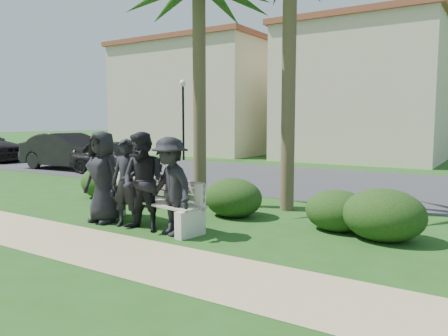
{
  "coord_description": "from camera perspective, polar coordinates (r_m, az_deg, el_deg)",
  "views": [
    {
      "loc": [
        5.56,
        -6.59,
        2.08
      ],
      "look_at": [
        0.68,
        1.0,
        1.11
      ],
      "focal_mm": 35.0,
      "sensor_mm": 36.0,
      "label": 1
    }
  ],
  "objects": [
    {
      "name": "ground",
      "position": [
        8.87,
        -7.27,
        -7.51
      ],
      "size": [
        160.0,
        160.0,
        0.0
      ],
      "primitive_type": "plane",
      "color": "#204B15",
      "rests_on": "ground"
    },
    {
      "name": "footpath",
      "position": [
        7.63,
        -16.13,
        -9.96
      ],
      "size": [
        30.0,
        1.6,
        0.01
      ],
      "primitive_type": "cube",
      "color": "tan",
      "rests_on": "ground"
    },
    {
      "name": "asphalt_street",
      "position": [
        15.75,
        11.79,
        -1.62
      ],
      "size": [
        160.0,
        8.0,
        0.01
      ],
      "primitive_type": "cube",
      "color": "#2D2D30",
      "rests_on": "ground"
    },
    {
      "name": "stucco_bldg_left",
      "position": [
        30.26,
        -2.8,
        9.08
      ],
      "size": [
        10.4,
        8.4,
        7.3
      ],
      "color": "beige",
      "rests_on": "ground"
    },
    {
      "name": "stucco_bldg_right",
      "position": [
        25.5,
        18.03,
        9.36
      ],
      "size": [
        8.4,
        8.4,
        7.3
      ],
      "color": "beige",
      "rests_on": "ground"
    },
    {
      "name": "street_lamp",
      "position": [
        23.63,
        -5.36,
        8.16
      ],
      "size": [
        0.36,
        0.36,
        4.29
      ],
      "color": "black",
      "rests_on": "ground"
    },
    {
      "name": "park_bench",
      "position": [
        8.89,
        -9.8,
        -4.73
      ],
      "size": [
        2.77,
        1.04,
        0.93
      ],
      "rotation": [
        0.0,
        0.0,
        -0.16
      ],
      "color": "#A7A08C",
      "rests_on": "ground"
    },
    {
      "name": "man_a",
      "position": [
        9.3,
        -15.55,
        -1.14
      ],
      "size": [
        0.95,
        0.65,
        1.89
      ],
      "primitive_type": "imported",
      "rotation": [
        0.0,
        0.0,
        -0.06
      ],
      "color": "black",
      "rests_on": "ground"
    },
    {
      "name": "man_b",
      "position": [
        8.82,
        -12.58,
        -1.92
      ],
      "size": [
        0.74,
        0.6,
        1.74
      ],
      "primitive_type": "imported",
      "rotation": [
        0.0,
        0.0,
        0.32
      ],
      "color": "black",
      "rests_on": "ground"
    },
    {
      "name": "man_c",
      "position": [
        8.38,
        -10.5,
        -1.79
      ],
      "size": [
        0.96,
        0.77,
        1.89
      ],
      "primitive_type": "imported",
      "rotation": [
        0.0,
        0.0,
        0.06
      ],
      "color": "black",
      "rests_on": "ground"
    },
    {
      "name": "man_d",
      "position": [
        8.02,
        -7.06,
        -2.38
      ],
      "size": [
        1.31,
        0.99,
        1.8
      ],
      "primitive_type": "imported",
      "rotation": [
        0.0,
        0.0,
        -0.3
      ],
      "color": "black",
      "rests_on": "ground"
    },
    {
      "name": "hedge_a",
      "position": [
        12.35,
        -15.31,
        -1.66
      ],
      "size": [
        1.4,
        1.16,
        0.92
      ],
      "primitive_type": "ellipsoid",
      "color": "black",
      "rests_on": "ground"
    },
    {
      "name": "hedge_b",
      "position": [
        11.21,
        -10.22,
        -2.59
      ],
      "size": [
        1.24,
        1.03,
        0.81
      ],
      "primitive_type": "ellipsoid",
      "color": "black",
      "rests_on": "ground"
    },
    {
      "name": "hedge_d",
      "position": [
        9.61,
        1.19,
        -3.75
      ],
      "size": [
        1.33,
        1.1,
        0.87
      ],
      "primitive_type": "ellipsoid",
      "color": "black",
      "rests_on": "ground"
    },
    {
      "name": "hedge_e",
      "position": [
        8.65,
        14.58,
        -5.26
      ],
      "size": [
        1.24,
        1.02,
        0.81
      ],
      "primitive_type": "ellipsoid",
      "color": "black",
      "rests_on": "ground"
    },
    {
      "name": "hedge_f",
      "position": [
        8.2,
        20.14,
        -5.59
      ],
      "size": [
        1.44,
        1.19,
        0.94
      ],
      "primitive_type": "ellipsoid",
      "color": "black",
      "rests_on": "ground"
    },
    {
      "name": "car_a",
      "position": [
        17.7,
        -14.08,
        1.41
      ],
      "size": [
        4.12,
        1.81,
        1.38
      ],
      "primitive_type": "imported",
      "rotation": [
        0.0,
        0.0,
        1.53
      ],
      "color": "black",
      "rests_on": "ground"
    },
    {
      "name": "car_b",
      "position": [
        20.14,
        -19.46,
        2.06
      ],
      "size": [
        4.88,
        2.02,
        1.57
      ],
      "primitive_type": "imported",
      "rotation": [
        0.0,
        0.0,
        1.65
      ],
      "color": "black",
      "rests_on": "ground"
    }
  ]
}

